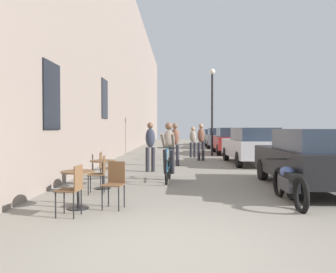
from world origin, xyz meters
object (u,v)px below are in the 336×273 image
at_px(parked_car_fourth, 218,138).
at_px(parked_motorcycle, 289,183).
at_px(pedestrian_near, 150,144).
at_px(parked_car_second, 252,145).
at_px(cafe_table_near, 78,181).
at_px(cafe_table_mid, 103,168).
at_px(street_lamp, 212,101).
at_px(pedestrian_far, 201,140).
at_px(parked_car_nearest, 310,158).
at_px(cyclist_on_bicycle, 169,153).
at_px(pedestrian_mid, 175,142).
at_px(parked_car_fifth, 212,137).
at_px(cafe_chair_near_toward_street, 73,187).
at_px(cafe_chair_mid_toward_street, 105,166).
at_px(cafe_chair_near_toward_wall, 115,181).
at_px(cafe_chair_mid_toward_wall, 100,172).
at_px(parked_car_third, 230,140).
at_px(pedestrian_furthest, 193,140).

relative_size(parked_car_fourth, parked_motorcycle, 2.09).
height_order(pedestrian_near, parked_car_second, pedestrian_near).
xyz_separation_m(cafe_table_near, parked_car_fourth, (5.09, 20.19, 0.29)).
xyz_separation_m(cafe_table_mid, parked_car_second, (5.09, 6.07, 0.29)).
relative_size(pedestrian_near, street_lamp, 0.36).
xyz_separation_m(pedestrian_far, parked_car_nearest, (2.21, -7.48, -0.21)).
bearing_deg(pedestrian_far, parked_motorcycle, -82.64).
xyz_separation_m(cafe_table_near, parked_motorcycle, (4.18, 0.60, -0.12)).
distance_m(cyclist_on_bicycle, parked_car_fourth, 17.05).
bearing_deg(pedestrian_mid, cafe_table_mid, -108.99).
height_order(parked_car_second, parked_car_fifth, parked_car_second).
distance_m(pedestrian_near, pedestrian_far, 4.62).
bearing_deg(parked_car_nearest, street_lamp, 97.45).
relative_size(pedestrian_mid, parked_car_fourth, 0.39).
bearing_deg(parked_car_fourth, parked_motorcycle, -92.66).
bearing_deg(pedestrian_mid, cafe_chair_near_toward_street, -102.24).
bearing_deg(street_lamp, parked_car_nearest, -82.55).
relative_size(cafe_table_mid, cafe_chair_mid_toward_street, 0.81).
relative_size(cafe_chair_near_toward_wall, parked_car_fourth, 0.20).
xyz_separation_m(cyclist_on_bicycle, pedestrian_far, (1.38, 6.18, 0.18)).
relative_size(pedestrian_near, parked_car_fifth, 0.42).
bearing_deg(cafe_table_near, street_lamp, 73.19).
bearing_deg(cafe_table_mid, cafe_chair_mid_toward_wall, -83.59).
distance_m(parked_car_fifth, parked_motorcycle, 24.88).
distance_m(pedestrian_mid, parked_car_third, 7.49).
bearing_deg(cafe_table_near, parked_motorcycle, 8.17).
bearing_deg(parked_car_fifth, cyclist_on_bicycle, -99.02).
bearing_deg(pedestrian_near, pedestrian_mid, 64.43).
xyz_separation_m(cafe_table_near, cafe_chair_near_toward_street, (0.08, -0.56, -0.00)).
bearing_deg(parked_car_fourth, cafe_chair_mid_toward_street, -106.45).
distance_m(cafe_chair_near_toward_street, pedestrian_mid, 8.11).
relative_size(parked_car_nearest, parked_car_second, 0.96).
height_order(parked_car_third, parked_motorcycle, parked_car_third).
relative_size(cyclist_on_bicycle, parked_car_nearest, 0.41).
xyz_separation_m(cafe_chair_mid_toward_street, parked_car_second, (5.16, 5.51, 0.29)).
height_order(cafe_chair_near_toward_street, parked_car_nearest, parked_car_nearest).
distance_m(cafe_chair_mid_toward_wall, street_lamp, 12.15).
xyz_separation_m(pedestrian_near, pedestrian_far, (2.08, 4.13, 0.01)).
bearing_deg(cyclist_on_bicycle, cafe_chair_mid_toward_street, -154.93).
distance_m(pedestrian_furthest, parked_car_second, 4.07).
relative_size(pedestrian_near, parked_motorcycle, 0.82).
bearing_deg(cafe_table_mid, pedestrian_far, 68.24).
bearing_deg(parked_car_third, parked_car_nearest, -89.35).
bearing_deg(pedestrian_near, parked_car_fifth, 78.12).
height_order(cafe_table_mid, cyclist_on_bicycle, cyclist_on_bicycle).
height_order(pedestrian_near, pedestrian_far, pedestrian_far).
bearing_deg(cafe_chair_near_toward_street, parked_car_fourth, 76.43).
bearing_deg(cyclist_on_bicycle, parked_car_fifth, 80.98).
bearing_deg(parked_car_third, cafe_chair_mid_toward_wall, -111.65).
xyz_separation_m(cafe_chair_near_toward_wall, pedestrian_mid, (1.10, 7.28, 0.47)).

